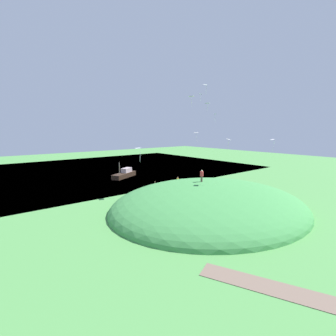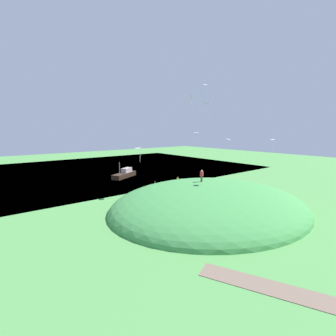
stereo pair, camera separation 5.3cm
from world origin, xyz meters
TOP-DOWN VIEW (x-y plane):
  - ground_plane at (0.00, 0.00)m, footprint 160.00×160.00m
  - lake_water at (-28.44, 0.00)m, footprint 52.84×80.00m
  - grass_hill at (10.81, 0.14)m, footprint 23.95×26.90m
  - dirt_path at (25.21, -9.06)m, footprint 10.36×5.86m
  - boat_on_lake at (-14.46, 1.40)m, footprint 4.87×6.82m
  - person_near_shore at (9.02, 0.57)m, footprint 0.47×0.47m
  - person_walking_path at (-0.52, 4.50)m, footprint 0.51×0.51m
  - kite_0 at (1.26, 9.95)m, footprint 0.99×0.79m
  - kite_1 at (-2.97, 17.13)m, footprint 0.73×0.65m
  - kite_2 at (0.80, 6.41)m, footprint 1.07×0.93m
  - kite_3 at (1.02, 9.51)m, footprint 0.79×0.89m
  - kite_4 at (11.95, 2.33)m, footprint 0.89×0.94m
  - kite_5 at (-1.94, 11.46)m, footprint 0.81×0.91m
  - kite_6 at (11.47, 14.53)m, footprint 0.77×0.71m
  - kite_7 at (-5.34, 13.92)m, footprint 1.10×1.01m
  - kite_8 at (0.46, -4.31)m, footprint 1.35×1.15m
  - mooring_post at (-1.85, 0.43)m, footprint 0.14×0.14m

SIDE VIEW (x-z plane):
  - lake_water at x=-28.44m, z-range -0.40..0.00m
  - ground_plane at x=0.00m, z-range 0.00..0.00m
  - grass_hill at x=10.81m, z-range -3.15..3.15m
  - dirt_path at x=25.21m, z-range 0.00..0.04m
  - mooring_post at x=-1.85m, z-range 0.00..1.36m
  - boat_on_lake at x=-14.46m, z-range -1.03..2.41m
  - person_walking_path at x=-0.52m, z-range 0.32..2.04m
  - person_near_shore at x=9.02m, z-range 3.30..4.95m
  - kite_8 at x=0.46m, z-range 6.26..8.48m
  - kite_6 at x=11.47m, z-range 7.38..9.42m
  - kite_4 at x=11.95m, z-range 8.17..9.63m
  - kite_7 at x=-5.34m, z-range 8.38..10.46m
  - kite_1 at x=-2.97m, z-range 12.37..14.20m
  - kite_0 at x=1.26m, z-range 14.08..15.58m
  - kite_2 at x=0.80m, z-range 14.95..16.57m
  - kite_5 at x=-1.94m, z-range 16.24..17.57m
  - kite_3 at x=1.02m, z-range 17.05..18.82m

